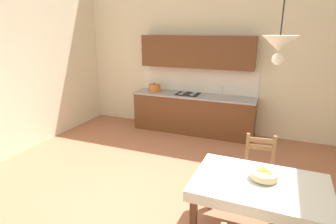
% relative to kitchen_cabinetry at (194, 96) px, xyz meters
% --- Properties ---
extents(ground_plane, '(6.48, 7.02, 0.10)m').
position_rel_kitchen_cabinetry_xyz_m(ground_plane, '(0.14, -2.94, -0.91)').
color(ground_plane, '#AD6B4C').
extents(wall_back, '(6.48, 0.12, 4.23)m').
position_rel_kitchen_cabinetry_xyz_m(wall_back, '(0.14, 0.33, 1.26)').
color(wall_back, beige).
rests_on(wall_back, ground_plane).
extents(kitchen_cabinetry, '(2.80, 0.63, 2.20)m').
position_rel_kitchen_cabinetry_xyz_m(kitchen_cabinetry, '(0.00, 0.00, 0.00)').
color(kitchen_cabinetry, brown).
rests_on(kitchen_cabinetry, ground_plane).
extents(dining_table, '(1.45, 0.99, 0.75)m').
position_rel_kitchen_cabinetry_xyz_m(dining_table, '(1.71, -3.14, -0.22)').
color(dining_table, '#56331C').
rests_on(dining_table, ground_plane).
extents(dining_chair_kitchen_side, '(0.46, 0.46, 0.93)m').
position_rel_kitchen_cabinetry_xyz_m(dining_chair_kitchen_side, '(1.65, -2.28, -0.41)').
color(dining_chair_kitchen_side, '#D1BC89').
rests_on(dining_chair_kitchen_side, ground_plane).
extents(fruit_bowl, '(0.30, 0.30, 0.12)m').
position_rel_kitchen_cabinetry_xyz_m(fruit_bowl, '(1.73, -3.06, -0.04)').
color(fruit_bowl, tan).
rests_on(fruit_bowl, dining_table).
extents(pendant_lamp, '(0.32, 0.32, 0.81)m').
position_rel_kitchen_cabinetry_xyz_m(pendant_lamp, '(1.74, -3.19, 1.35)').
color(pendant_lamp, black).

